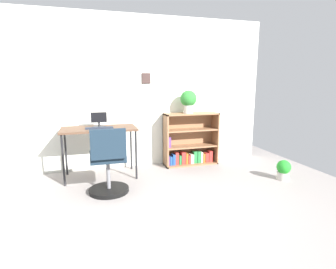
% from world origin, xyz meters
% --- Properties ---
extents(ground_plane, '(6.24, 6.24, 0.00)m').
position_xyz_m(ground_plane, '(0.00, 0.00, 0.00)').
color(ground_plane, gray).
extents(wall_back, '(5.20, 0.12, 2.49)m').
position_xyz_m(wall_back, '(0.00, 2.15, 1.24)').
color(wall_back, silver).
rests_on(wall_back, ground_plane).
extents(desk, '(1.09, 0.56, 0.76)m').
position_xyz_m(desk, '(-0.30, 1.71, 0.70)').
color(desk, brown).
rests_on(desk, ground_plane).
extents(monitor, '(0.23, 0.19, 0.22)m').
position_xyz_m(monitor, '(-0.29, 1.77, 0.86)').
color(monitor, '#262628').
rests_on(monitor, desk).
extents(keyboard, '(0.39, 0.11, 0.02)m').
position_xyz_m(keyboard, '(-0.30, 1.64, 0.77)').
color(keyboard, '#1E2534').
rests_on(keyboard, desk).
extents(office_chair, '(0.52, 0.55, 0.88)m').
position_xyz_m(office_chair, '(-0.23, 1.02, 0.38)').
color(office_chair, black).
rests_on(office_chair, ground_plane).
extents(bookshelf_low, '(0.94, 0.30, 0.91)m').
position_xyz_m(bookshelf_low, '(1.24, 1.96, 0.39)').
color(bookshelf_low, '#8C6141').
rests_on(bookshelf_low, ground_plane).
extents(potted_plant_on_shelf, '(0.27, 0.27, 0.38)m').
position_xyz_m(potted_plant_on_shelf, '(1.18, 1.90, 1.13)').
color(potted_plant_on_shelf, '#B7B2A8').
rests_on(potted_plant_on_shelf, bookshelf_low).
extents(potted_plant_floor, '(0.20, 0.20, 0.29)m').
position_xyz_m(potted_plant_floor, '(2.29, 0.82, 0.15)').
color(potted_plant_floor, '#B7B2A8').
rests_on(potted_plant_floor, ground_plane).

